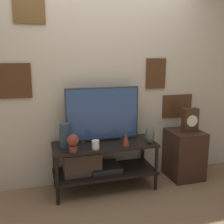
{
  "coord_description": "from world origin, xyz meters",
  "views": [
    {
      "loc": [
        -0.73,
        -2.6,
        1.6
      ],
      "look_at": [
        0.09,
        0.28,
        0.96
      ],
      "focal_mm": 42.0,
      "sensor_mm": 36.0,
      "label": 1
    }
  ],
  "objects_px": {
    "vase_slim_bronze": "(126,139)",
    "vase_urn_stoneware": "(150,135)",
    "vase_tall_ceramic": "(65,136)",
    "television": "(103,114)",
    "candle_jar": "(95,145)",
    "mantel_clock": "(190,120)",
    "decorative_bust": "(73,142)"
  },
  "relations": [
    {
      "from": "mantel_clock",
      "to": "vase_tall_ceramic",
      "type": "bearing_deg",
      "value": 179.94
    },
    {
      "from": "vase_slim_bronze",
      "to": "mantel_clock",
      "type": "relative_size",
      "value": 0.53
    },
    {
      "from": "television",
      "to": "candle_jar",
      "type": "bearing_deg",
      "value": -119.8
    },
    {
      "from": "decorative_bust",
      "to": "vase_slim_bronze",
      "type": "bearing_deg",
      "value": 3.28
    },
    {
      "from": "vase_slim_bronze",
      "to": "vase_urn_stoneware",
      "type": "height_order",
      "value": "vase_urn_stoneware"
    },
    {
      "from": "vase_urn_stoneware",
      "to": "vase_tall_ceramic",
      "type": "bearing_deg",
      "value": 172.55
    },
    {
      "from": "vase_slim_bronze",
      "to": "vase_urn_stoneware",
      "type": "relative_size",
      "value": 0.76
    },
    {
      "from": "television",
      "to": "vase_slim_bronze",
      "type": "distance_m",
      "value": 0.41
    },
    {
      "from": "vase_slim_bronze",
      "to": "decorative_bust",
      "type": "bearing_deg",
      "value": -176.72
    },
    {
      "from": "television",
      "to": "candle_jar",
      "type": "distance_m",
      "value": 0.42
    },
    {
      "from": "television",
      "to": "mantel_clock",
      "type": "height_order",
      "value": "television"
    },
    {
      "from": "television",
      "to": "vase_slim_bronze",
      "type": "height_order",
      "value": "television"
    },
    {
      "from": "candle_jar",
      "to": "vase_slim_bronze",
      "type": "bearing_deg",
      "value": 3.45
    },
    {
      "from": "vase_tall_ceramic",
      "to": "vase_slim_bronze",
      "type": "bearing_deg",
      "value": -10.23
    },
    {
      "from": "vase_slim_bronze",
      "to": "vase_tall_ceramic",
      "type": "distance_m",
      "value": 0.7
    },
    {
      "from": "vase_slim_bronze",
      "to": "mantel_clock",
      "type": "distance_m",
      "value": 0.93
    },
    {
      "from": "television",
      "to": "decorative_bust",
      "type": "xyz_separation_m",
      "value": [
        -0.4,
        -0.28,
        -0.23
      ]
    },
    {
      "from": "television",
      "to": "vase_tall_ceramic",
      "type": "distance_m",
      "value": 0.53
    },
    {
      "from": "vase_urn_stoneware",
      "to": "vase_tall_ceramic",
      "type": "height_order",
      "value": "vase_tall_ceramic"
    },
    {
      "from": "television",
      "to": "candle_jar",
      "type": "relative_size",
      "value": 8.8
    },
    {
      "from": "television",
      "to": "mantel_clock",
      "type": "relative_size",
      "value": 2.92
    },
    {
      "from": "vase_slim_bronze",
      "to": "candle_jar",
      "type": "bearing_deg",
      "value": -176.55
    },
    {
      "from": "vase_tall_ceramic",
      "to": "decorative_bust",
      "type": "relative_size",
      "value": 1.44
    },
    {
      "from": "candle_jar",
      "to": "mantel_clock",
      "type": "distance_m",
      "value": 1.3
    },
    {
      "from": "mantel_clock",
      "to": "decorative_bust",
      "type": "bearing_deg",
      "value": -174.11
    },
    {
      "from": "television",
      "to": "vase_tall_ceramic",
      "type": "xyz_separation_m",
      "value": [
        -0.47,
        -0.12,
        -0.2
      ]
    },
    {
      "from": "mantel_clock",
      "to": "vase_slim_bronze",
      "type": "bearing_deg",
      "value": -172.35
    },
    {
      "from": "vase_slim_bronze",
      "to": "vase_urn_stoneware",
      "type": "distance_m",
      "value": 0.3
    },
    {
      "from": "mantel_clock",
      "to": "candle_jar",
      "type": "bearing_deg",
      "value": -173.55
    },
    {
      "from": "candle_jar",
      "to": "decorative_bust",
      "type": "relative_size",
      "value": 0.52
    },
    {
      "from": "television",
      "to": "decorative_bust",
      "type": "height_order",
      "value": "television"
    },
    {
      "from": "vase_slim_bronze",
      "to": "decorative_bust",
      "type": "distance_m",
      "value": 0.62
    }
  ]
}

